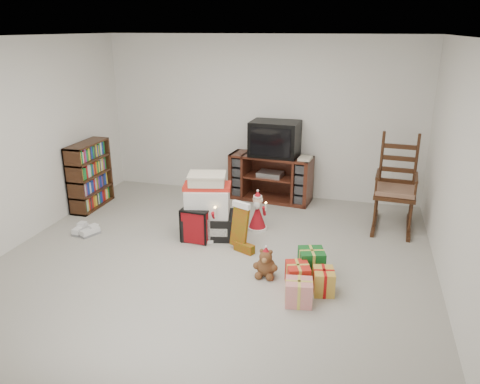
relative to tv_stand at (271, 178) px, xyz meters
The scene contains 13 objects.
room 2.42m from the tv_stand, 95.61° to the right, with size 5.01×5.01×2.51m.
tv_stand is the anchor object (origin of this frame).
bookshelf 2.75m from the tv_stand, 158.43° to the right, with size 0.27×0.81×1.00m.
rocking_chair 1.91m from the tv_stand, 17.63° to the right, with size 0.59×0.91×1.32m.
gift_pile 1.63m from the tv_stand, 108.24° to the right, with size 0.75×0.62×0.83m.
red_suitcase 1.87m from the tv_stand, 108.84° to the right, with size 0.35×0.20×0.51m.
stocking 1.81m from the tv_stand, 90.32° to the right, with size 0.29×0.12×0.61m, color #0C720D, non-canonical shape.
teddy_bear 2.44m from the tv_stand, 79.55° to the right, with size 0.21×0.19×0.32m.
santa_figurine 1.20m from the tv_stand, 86.86° to the right, with size 0.27×0.26×0.55m.
mrs_claus_figurine 1.74m from the tv_stand, 106.33° to the right, with size 0.31×0.30×0.64m.
sneaker_pair 2.87m from the tv_stand, 137.28° to the right, with size 0.33×0.28×0.09m.
gift_cluster 2.67m from the tv_stand, 70.67° to the right, with size 0.54×0.84×0.25m.
crt_television 0.63m from the tv_stand, ahead, with size 0.75×0.57×0.53m.
Camera 1 is at (1.57, -4.62, 2.59)m, focal length 35.00 mm.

